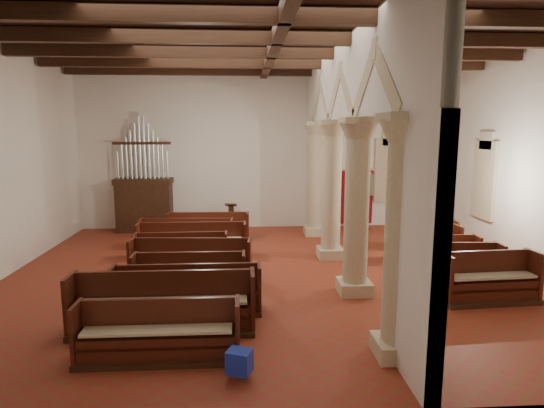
{
  "coord_description": "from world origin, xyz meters",
  "views": [
    {
      "loc": [
        -0.76,
        -11.56,
        3.81
      ],
      "look_at": [
        -0.01,
        0.5,
        1.81
      ],
      "focal_mm": 30.0,
      "sensor_mm": 36.0,
      "label": 1
    }
  ],
  "objects": [
    {
      "name": "aisle_pew_0",
      "position": [
        4.67,
        -2.2,
        0.38
      ],
      "size": [
        2.22,
        0.89,
        1.12
      ],
      "rotation": [
        0.0,
        0.0,
        0.07
      ],
      "color": "#3B2313",
      "rests_on": "floor"
    },
    {
      "name": "pipe_organ",
      "position": [
        -4.5,
        5.5,
        1.37
      ],
      "size": [
        2.1,
        0.85,
        4.4
      ],
      "color": "#3B2313",
      "rests_on": "floor"
    },
    {
      "name": "nave_pew_3",
      "position": [
        -2.04,
        -1.42,
        0.33
      ],
      "size": [
        2.59,
        0.69,
        1.0
      ],
      "rotation": [
        0.0,
        0.0,
        -0.01
      ],
      "color": "#3B2313",
      "rests_on": "floor"
    },
    {
      "name": "nave_pew_5",
      "position": [
        -2.53,
        0.85,
        0.32
      ],
      "size": [
        2.59,
        0.72,
        0.96
      ],
      "rotation": [
        0.0,
        0.0,
        0.03
      ],
      "color": "#3B2313",
      "rests_on": "floor"
    },
    {
      "name": "nave_pew_2",
      "position": [
        -1.97,
        -2.46,
        0.34
      ],
      "size": [
        3.09,
        0.7,
        1.02
      ],
      "rotation": [
        0.0,
        0.0,
        0.0
      ],
      "color": "#3B2313",
      "rests_on": "floor"
    },
    {
      "name": "aisle_pew_3",
      "position": [
        4.48,
        0.87,
        0.36
      ],
      "size": [
        1.95,
        0.82,
        1.07
      ],
      "rotation": [
        0.0,
        0.0,
        0.06
      ],
      "color": "#3B2313",
      "rests_on": "floor"
    },
    {
      "name": "wall_front",
      "position": [
        0.0,
        -6.0,
        3.0
      ],
      "size": [
        14.0,
        0.02,
        6.0
      ],
      "primitive_type": "cube",
      "color": "white",
      "rests_on": "floor"
    },
    {
      "name": "tube_heater_b",
      "position": [
        -1.97,
        -3.13,
        0.16
      ],
      "size": [
        1.05,
        0.3,
        0.1
      ],
      "primitive_type": "cylinder",
      "rotation": [
        0.0,
        1.57,
        -0.19
      ],
      "color": "silver",
      "rests_on": "floor"
    },
    {
      "name": "window_back",
      "position": [
        5.0,
        5.98,
        2.2
      ],
      "size": [
        1.0,
        0.03,
        2.2
      ],
      "primitive_type": "cube",
      "color": "#2C6450",
      "rests_on": "wall_back"
    },
    {
      "name": "floor",
      "position": [
        0.0,
        0.0,
        0.0
      ],
      "size": [
        14.0,
        14.0,
        0.0
      ],
      "primitive_type": "plane",
      "color": "maroon",
      "rests_on": "ground"
    },
    {
      "name": "nave_pew_0",
      "position": [
        -2.2,
        -4.39,
        0.33
      ],
      "size": [
        2.7,
        0.68,
        1.01
      ],
      "rotation": [
        0.0,
        0.0,
        0.0
      ],
      "color": "#3B2313",
      "rests_on": "floor"
    },
    {
      "name": "dossal_curtain",
      "position": [
        3.5,
        5.92,
        1.17
      ],
      "size": [
        1.8,
        0.07,
        2.17
      ],
      "color": "maroon",
      "rests_on": "floor"
    },
    {
      "name": "tube_heater_a",
      "position": [
        -1.63,
        -3.91,
        0.16
      ],
      "size": [
        1.06,
        0.36,
        0.11
      ],
      "primitive_type": "cylinder",
      "rotation": [
        0.0,
        1.57,
        0.24
      ],
      "color": "white",
      "rests_on": "floor"
    },
    {
      "name": "nave_pew_8",
      "position": [
        -2.0,
        3.83,
        0.32
      ],
      "size": [
        2.81,
        0.72,
        0.97
      ],
      "rotation": [
        0.0,
        0.0,
        -0.03
      ],
      "color": "#3B2313",
      "rests_on": "floor"
    },
    {
      "name": "arcade",
      "position": [
        1.8,
        0.0,
        3.56
      ],
      "size": [
        0.9,
        11.9,
        6.0
      ],
      "color": "beige",
      "rests_on": "floor"
    },
    {
      "name": "lectern",
      "position": [
        -1.26,
        5.49,
        0.44
      ],
      "size": [
        0.46,
        0.47,
        1.06
      ],
      "rotation": [
        0.0,
        0.0,
        -0.11
      ],
      "color": "#3B2412",
      "rests_on": "floor"
    },
    {
      "name": "aisle_pew_1",
      "position": [
        4.66,
        -1.04,
        0.35
      ],
      "size": [
        1.85,
        0.79,
        1.03
      ],
      "rotation": [
        0.0,
        0.0,
        -0.06
      ],
      "color": "#3B2313",
      "rests_on": "floor"
    },
    {
      "name": "wall_back",
      "position": [
        0.0,
        6.0,
        3.0
      ],
      "size": [
        14.0,
        0.02,
        6.0
      ],
      "primitive_type": "cube",
      "color": "white",
      "rests_on": "floor"
    },
    {
      "name": "nave_pew_4",
      "position": [
        -2.14,
        -0.3,
        0.35
      ],
      "size": [
        3.1,
        0.91,
        1.06
      ],
      "rotation": [
        0.0,
        0.0,
        -0.07
      ],
      "color": "#3B2313",
      "rests_on": "floor"
    },
    {
      "name": "processional_banner",
      "position": [
        3.91,
        5.25,
        0.79
      ],
      "size": [
        0.53,
        0.67,
        2.3
      ],
      "rotation": [
        0.0,
        0.0,
        0.03
      ],
      "color": "#3B2313",
      "rests_on": "floor"
    },
    {
      "name": "ceiling",
      "position": [
        0.0,
        0.0,
        6.0
      ],
      "size": [
        14.0,
        14.0,
        0.0
      ],
      "primitive_type": "plane",
      "rotation": [
        3.14,
        0.0,
        0.0
      ],
      "color": "#341C11",
      "rests_on": "wall_back"
    },
    {
      "name": "window_right_b",
      "position": [
        6.98,
        2.5,
        2.2
      ],
      "size": [
        0.03,
        1.0,
        2.2
      ],
      "primitive_type": "cube",
      "color": "#2C6450",
      "rests_on": "wall_right"
    },
    {
      "name": "aisle_pew_2",
      "position": [
        4.76,
        0.1,
        0.32
      ],
      "size": [
        1.69,
        0.72,
        0.95
      ],
      "rotation": [
        0.0,
        0.0,
        -0.05
      ],
      "color": "#3B2313",
      "rests_on": "floor"
    },
    {
      "name": "hymnal_box_c",
      "position": [
        -1.02,
        -1.28,
        0.28
      ],
      "size": [
        0.45,
        0.41,
        0.36
      ],
      "primitive_type": "cube",
      "rotation": [
        0.0,
        0.0,
        0.41
      ],
      "color": "navy",
      "rests_on": "floor"
    },
    {
      "name": "hymnal_box_b",
      "position": [
        -1.38,
        -2.57,
        0.27
      ],
      "size": [
        0.41,
        0.37,
        0.34
      ],
      "primitive_type": "cube",
      "rotation": [
        0.0,
        0.0,
        -0.3
      ],
      "color": "#163699",
      "rests_on": "floor"
    },
    {
      "name": "ceiling_beams",
      "position": [
        0.0,
        0.0,
        5.82
      ],
      "size": [
        13.8,
        11.8,
        0.3
      ],
      "primitive_type": null,
      "color": "#3B2313",
      "rests_on": "wall_back"
    },
    {
      "name": "nave_pew_7",
      "position": [
        -2.62,
        2.74,
        0.32
      ],
      "size": [
        3.0,
        0.81,
        0.99
      ],
      "rotation": [
        0.0,
        0.0,
        -0.05
      ],
      "color": "#3B2313",
      "rests_on": "floor"
    },
    {
      "name": "wall_right",
      "position": [
        7.0,
        0.0,
        3.0
      ],
      "size": [
        0.02,
        12.0,
        6.0
      ],
      "primitive_type": "cube",
      "color": "white",
      "rests_on": "floor"
    },
    {
      "name": "aisle_pew_4",
      "position": [
        4.94,
        1.93,
        0.34
      ],
      "size": [
        1.8,
        0.75,
        1.01
      ],
      "rotation": [
        0.0,
        0.0,
        -0.04
      ],
      "color": "#3B2313",
      "rests_on": "floor"
    },
    {
      "name": "nave_pew_6",
      "position": [
        -2.33,
        1.75,
        0.35
      ],
      "size": [
        3.24,
        0.73,
        1.05
      ],
      "rotation": [
        0.0,
        0.0,
        -0.01
      ],
      "color": "#3B2313",
      "rests_on": "floor"
    },
    {
      "name": "hymnal_box_a",
      "position": [
        -0.86,
        -5.05,
        0.28
      ],
      "size": [
        0.45,
        0.41,
        0.36
      ],
      "primitive_type": "cube",
      "rotation": [
        0.0,
        0.0,
        -0.36
      ],
      "color": "navy",
      "rests_on": "floor"
    },
    {
      "name": "nave_pew_1",
      "position": [
        -2.31,
        -3.31,
        0.38
      ],
      "size": [
        3.46,
        0.77,
        1.15
      ],
      "rotation": [
        0.0,
        0.0,
        0.0
      ],
      "color": "#3B2313",
      "rests_on": "floor"
    }
  ]
}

